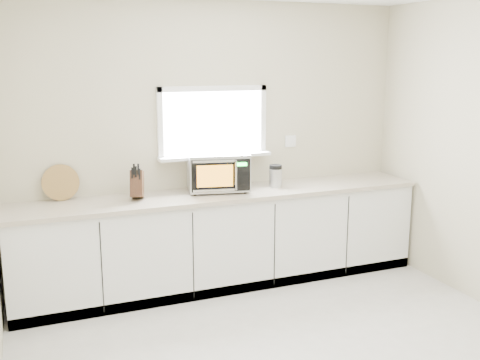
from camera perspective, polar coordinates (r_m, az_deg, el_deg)
back_wall at (r=5.50m, az=-2.80°, el=3.95°), size 4.00×0.17×2.70m
cabinets at (r=5.44m, az=-1.67°, el=-6.14°), size 3.92×0.60×0.88m
countertop at (r=5.30m, az=-1.67°, el=-1.45°), size 3.92×0.64×0.04m
microwave at (r=5.34m, az=-2.28°, el=0.94°), size 0.64×0.54×0.36m
knife_block at (r=5.09m, az=-10.42°, el=-0.36°), size 0.17×0.25×0.33m
cutting_board at (r=5.21m, az=-17.76°, el=-0.24°), size 0.32×0.08×0.32m
coffee_grinder at (r=5.51m, az=3.63°, el=0.44°), size 0.15×0.15×0.22m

